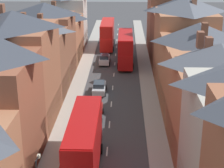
{
  "coord_description": "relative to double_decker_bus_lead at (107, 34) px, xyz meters",
  "views": [
    {
      "loc": [
        1.55,
        -14.38,
        18.75
      ],
      "look_at": [
        0.03,
        31.97,
        2.04
      ],
      "focal_mm": 60.0,
      "sensor_mm": 36.0,
      "label": 1
    }
  ],
  "objects": [
    {
      "name": "pavement_left",
      "position": [
        -3.29,
        -21.4,
        -2.75
      ],
      "size": [
        2.2,
        104.0,
        0.14
      ],
      "primitive_type": "cube",
      "color": "#A8A399",
      "rests_on": "ground"
    },
    {
      "name": "car_near_silver",
      "position": [
        0.01,
        -11.43,
        -1.96
      ],
      "size": [
        1.9,
        4.4,
        1.7
      ],
      "color": "silver",
      "rests_on": "ground"
    },
    {
      "name": "terrace_row_left",
      "position": [
        -8.38,
        -34.11,
        2.94
      ],
      "size": [
        8.0,
        75.8,
        13.45
      ],
      "color": "#B2704C",
      "rests_on": "ground"
    },
    {
      "name": "centre_line_dashes",
      "position": [
        1.81,
        -23.4,
        -2.81
      ],
      "size": [
        0.14,
        97.8,
        0.01
      ],
      "color": "silver",
      "rests_on": "ground"
    },
    {
      "name": "double_decker_bus_far_approaching",
      "position": [
        0.0,
        -45.11,
        0.0
      ],
      "size": [
        2.74,
        10.8,
        5.3
      ],
      "color": "#B70F0F",
      "rests_on": "ground"
    },
    {
      "name": "terrace_row_right",
      "position": [
        11.99,
        -33.6,
        3.38
      ],
      "size": [
        8.0,
        73.54,
        14.68
      ],
      "color": "brown",
      "rests_on": "ground"
    },
    {
      "name": "car_parked_left_a",
      "position": [
        0.01,
        -25.52,
        -1.98
      ],
      "size": [
        1.9,
        4.29,
        1.66
      ],
      "color": "#B7BABF",
      "rests_on": "ground"
    },
    {
      "name": "double_decker_bus_mid_street",
      "position": [
        3.6,
        -11.35,
        0.0
      ],
      "size": [
        2.74,
        10.8,
        5.3
      ],
      "color": "red",
      "rests_on": "ground"
    },
    {
      "name": "car_parked_right_a",
      "position": [
        0.01,
        -33.72,
        -1.97
      ],
      "size": [
        1.9,
        4.4,
        1.69
      ],
      "color": "maroon",
      "rests_on": "ground"
    },
    {
      "name": "car_parked_left_b",
      "position": [
        -1.29,
        -44.45,
        -2.0
      ],
      "size": [
        1.9,
        4.08,
        1.62
      ],
      "color": "maroon",
      "rests_on": "ground"
    },
    {
      "name": "double_decker_bus_lead",
      "position": [
        0.0,
        0.0,
        0.0
      ],
      "size": [
        2.74,
        10.8,
        5.3
      ],
      "color": "red",
      "rests_on": "ground"
    },
    {
      "name": "pavement_right",
      "position": [
        6.91,
        -21.4,
        -2.75
      ],
      "size": [
        2.2,
        104.0,
        0.14
      ],
      "primitive_type": "cube",
      "color": "#A8A399",
      "rests_on": "ground"
    }
  ]
}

